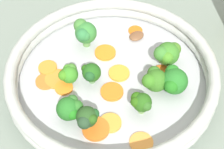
{
  "coord_description": "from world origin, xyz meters",
  "views": [
    {
      "loc": [
        -0.18,
        0.4,
        0.54
      ],
      "look_at": [
        0.0,
        0.0,
        0.03
      ],
      "focal_mm": 60.0,
      "sensor_mm": 36.0,
      "label": 1
    }
  ],
  "objects_px": {
    "carrot_slice_0": "(161,71)",
    "carrot_slice_2": "(105,53)",
    "carrot_slice_8": "(135,31)",
    "broccoli_floret_7": "(167,54)",
    "carrot_slice_4": "(96,129)",
    "carrot_slice_7": "(48,68)",
    "broccoli_floret_0": "(70,108)",
    "broccoli_floret_3": "(87,118)",
    "broccoli_floret_5": "(174,81)",
    "carrot_slice_6": "(112,92)",
    "carrot_slice_1": "(57,79)",
    "carrot_slice_5": "(119,73)",
    "broccoli_floret_8": "(155,80)",
    "carrot_slice_9": "(110,123)",
    "carrot_slice_3": "(46,81)",
    "broccoli_floret_1": "(91,73)",
    "mushroom_piece_0": "(137,36)",
    "skillet": "(112,82)",
    "broccoli_floret_6": "(141,102)",
    "broccoli_floret_2": "(85,32)",
    "carrot_slice_10": "(141,142)",
    "broccoli_floret_4": "(69,74)",
    "carrot_slice_11": "(64,88)"
  },
  "relations": [
    {
      "from": "carrot_slice_4",
      "to": "broccoli_floret_6",
      "type": "height_order",
      "value": "broccoli_floret_6"
    },
    {
      "from": "carrot_slice_1",
      "to": "broccoli_floret_7",
      "type": "height_order",
      "value": "broccoli_floret_7"
    },
    {
      "from": "carrot_slice_11",
      "to": "broccoli_floret_8",
      "type": "relative_size",
      "value": 0.68
    },
    {
      "from": "broccoli_floret_0",
      "to": "broccoli_floret_6",
      "type": "bearing_deg",
      "value": -150.07
    },
    {
      "from": "carrot_slice_1",
      "to": "carrot_slice_10",
      "type": "xyz_separation_m",
      "value": [
        -0.19,
        0.06,
        -0.0
      ]
    },
    {
      "from": "carrot_slice_6",
      "to": "broccoli_floret_5",
      "type": "relative_size",
      "value": 0.74
    },
    {
      "from": "carrot_slice_3",
      "to": "broccoli_floret_4",
      "type": "distance_m",
      "value": 0.05
    },
    {
      "from": "skillet",
      "to": "broccoli_floret_8",
      "type": "bearing_deg",
      "value": -171.49
    },
    {
      "from": "broccoli_floret_7",
      "to": "carrot_slice_9",
      "type": "bearing_deg",
      "value": 75.94
    },
    {
      "from": "broccoli_floret_3",
      "to": "broccoli_floret_4",
      "type": "bearing_deg",
      "value": -45.14
    },
    {
      "from": "carrot_slice_2",
      "to": "skillet",
      "type": "bearing_deg",
      "value": 125.34
    },
    {
      "from": "carrot_slice_1",
      "to": "carrot_slice_2",
      "type": "xyz_separation_m",
      "value": [
        -0.05,
        -0.1,
        0.0
      ]
    },
    {
      "from": "carrot_slice_4",
      "to": "carrot_slice_7",
      "type": "relative_size",
      "value": 1.3
    },
    {
      "from": "carrot_slice_5",
      "to": "broccoli_floret_3",
      "type": "bearing_deg",
      "value": 90.41
    },
    {
      "from": "broccoli_floret_1",
      "to": "broccoli_floret_7",
      "type": "bearing_deg",
      "value": -139.01
    },
    {
      "from": "carrot_slice_2",
      "to": "carrot_slice_6",
      "type": "distance_m",
      "value": 0.1
    },
    {
      "from": "carrot_slice_9",
      "to": "carrot_slice_11",
      "type": "relative_size",
      "value": 1.14
    },
    {
      "from": "carrot_slice_1",
      "to": "broccoli_floret_2",
      "type": "bearing_deg",
      "value": -94.0
    },
    {
      "from": "carrot_slice_8",
      "to": "broccoli_floret_3",
      "type": "xyz_separation_m",
      "value": [
        -0.02,
        0.25,
        0.03
      ]
    },
    {
      "from": "carrot_slice_1",
      "to": "carrot_slice_5",
      "type": "height_order",
      "value": "same"
    },
    {
      "from": "carrot_slice_7",
      "to": "broccoli_floret_5",
      "type": "relative_size",
      "value": 0.63
    },
    {
      "from": "broccoli_floret_0",
      "to": "mushroom_piece_0",
      "type": "height_order",
      "value": "broccoli_floret_0"
    },
    {
      "from": "carrot_slice_10",
      "to": "broccoli_floret_0",
      "type": "bearing_deg",
      "value": 0.97
    },
    {
      "from": "carrot_slice_4",
      "to": "broccoli_floret_6",
      "type": "distance_m",
      "value": 0.09
    },
    {
      "from": "carrot_slice_3",
      "to": "carrot_slice_5",
      "type": "bearing_deg",
      "value": -147.74
    },
    {
      "from": "carrot_slice_2",
      "to": "broccoli_floret_8",
      "type": "relative_size",
      "value": 0.86
    },
    {
      "from": "carrot_slice_6",
      "to": "broccoli_floret_8",
      "type": "relative_size",
      "value": 0.86
    },
    {
      "from": "carrot_slice_0",
      "to": "carrot_slice_2",
      "type": "distance_m",
      "value": 0.12
    },
    {
      "from": "skillet",
      "to": "carrot_slice_0",
      "type": "xyz_separation_m",
      "value": [
        -0.08,
        -0.05,
        0.01
      ]
    },
    {
      "from": "carrot_slice_1",
      "to": "carrot_slice_6",
      "type": "distance_m",
      "value": 0.1
    },
    {
      "from": "carrot_slice_1",
      "to": "broccoli_floret_6",
      "type": "xyz_separation_m",
      "value": [
        -0.16,
        0.0,
        0.02
      ]
    },
    {
      "from": "carrot_slice_7",
      "to": "broccoli_floret_6",
      "type": "bearing_deg",
      "value": 174.37
    },
    {
      "from": "carrot_slice_6",
      "to": "broccoli_floret_7",
      "type": "distance_m",
      "value": 0.12
    },
    {
      "from": "carrot_slice_9",
      "to": "broccoli_floret_3",
      "type": "xyz_separation_m",
      "value": [
        0.03,
        0.02,
        0.03
      ]
    },
    {
      "from": "carrot_slice_0",
      "to": "carrot_slice_1",
      "type": "distance_m",
      "value": 0.19
    },
    {
      "from": "carrot_slice_1",
      "to": "broccoli_floret_8",
      "type": "bearing_deg",
      "value": -162.68
    },
    {
      "from": "carrot_slice_1",
      "to": "broccoli_floret_0",
      "type": "bearing_deg",
      "value": 135.12
    },
    {
      "from": "carrot_slice_6",
      "to": "broccoli_floret_6",
      "type": "height_order",
      "value": "broccoli_floret_6"
    },
    {
      "from": "carrot_slice_4",
      "to": "carrot_slice_9",
      "type": "relative_size",
      "value": 1.22
    },
    {
      "from": "carrot_slice_8",
      "to": "broccoli_floret_6",
      "type": "height_order",
      "value": "broccoli_floret_6"
    },
    {
      "from": "carrot_slice_2",
      "to": "broccoli_floret_5",
      "type": "xyz_separation_m",
      "value": [
        -0.15,
        0.03,
        0.02
      ]
    },
    {
      "from": "broccoli_floret_1",
      "to": "broccoli_floret_5",
      "type": "height_order",
      "value": "broccoli_floret_5"
    },
    {
      "from": "carrot_slice_10",
      "to": "broccoli_floret_4",
      "type": "distance_m",
      "value": 0.18
    },
    {
      "from": "broccoli_floret_4",
      "to": "broccoli_floret_6",
      "type": "xyz_separation_m",
      "value": [
        -0.14,
        0.01,
        0.0
      ]
    },
    {
      "from": "carrot_slice_3",
      "to": "broccoli_floret_8",
      "type": "xyz_separation_m",
      "value": [
        -0.18,
        -0.06,
        0.02
      ]
    },
    {
      "from": "broccoli_floret_2",
      "to": "broccoli_floret_3",
      "type": "relative_size",
      "value": 1.12
    },
    {
      "from": "carrot_slice_2",
      "to": "broccoli_floret_3",
      "type": "height_order",
      "value": "broccoli_floret_3"
    },
    {
      "from": "carrot_slice_8",
      "to": "broccoli_floret_7",
      "type": "height_order",
      "value": "broccoli_floret_7"
    },
    {
      "from": "carrot_slice_2",
      "to": "carrot_slice_3",
      "type": "height_order",
      "value": "same"
    },
    {
      "from": "broccoli_floret_0",
      "to": "broccoli_floret_3",
      "type": "xyz_separation_m",
      "value": [
        -0.04,
        0.01,
        0.01
      ]
    }
  ]
}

